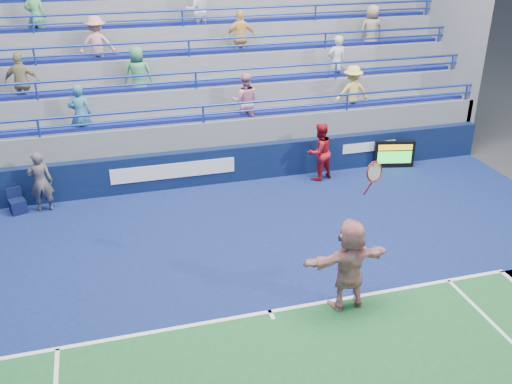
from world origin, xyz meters
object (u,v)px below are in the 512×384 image
object	(u,v)px
judge_chair	(18,205)
line_judge	(41,182)
serve_speed_board	(394,154)
ball_girl	(319,152)
tennis_player	(349,264)

from	to	relation	value
judge_chair	line_judge	bearing A→B (deg)	-3.93
serve_speed_board	ball_girl	size ratio (longest dim) A/B	0.72
judge_chair	ball_girl	world-z (taller)	ball_girl
judge_chair	tennis_player	size ratio (longest dim) A/B	0.22
judge_chair	line_judge	size ratio (longest dim) A/B	0.41
serve_speed_board	judge_chair	bearing A→B (deg)	-179.46
line_judge	ball_girl	world-z (taller)	ball_girl
tennis_player	line_judge	world-z (taller)	tennis_player
tennis_player	ball_girl	size ratio (longest dim) A/B	1.78
serve_speed_board	line_judge	bearing A→B (deg)	-179.17
serve_speed_board	tennis_player	distance (m)	7.71
serve_speed_board	judge_chair	xyz separation A→B (m)	(-11.27, -0.11, -0.22)
serve_speed_board	judge_chair	size ratio (longest dim) A/B	1.83
tennis_player	line_judge	bearing A→B (deg)	135.13
serve_speed_board	line_judge	world-z (taller)	line_judge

